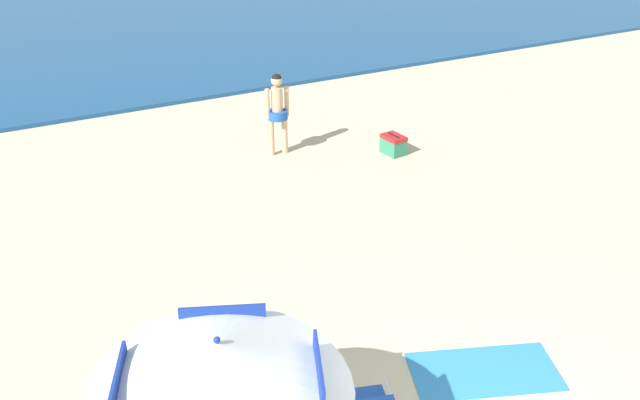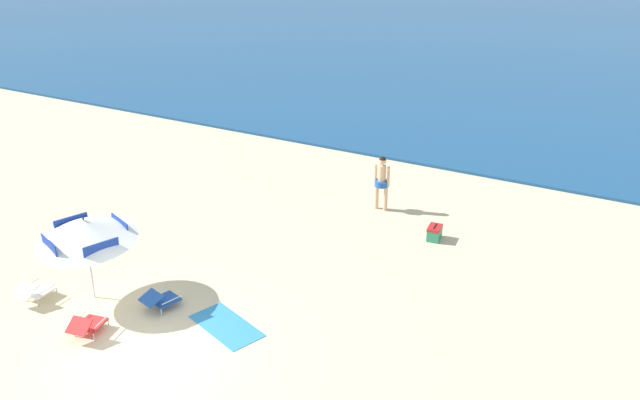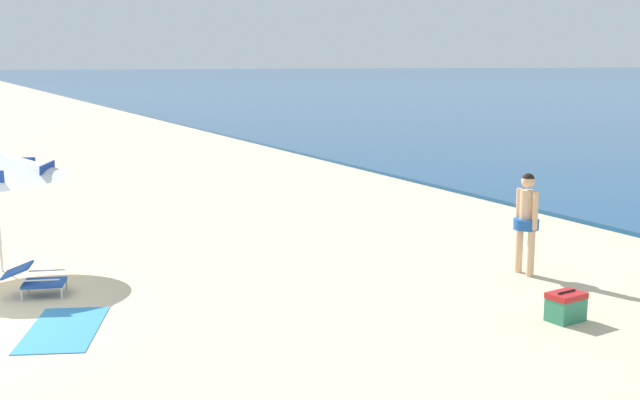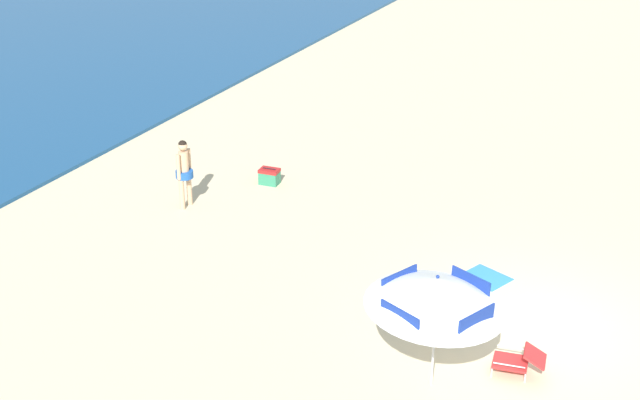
# 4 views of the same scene
# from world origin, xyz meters

# --- Properties ---
(ground_plane) EXTENTS (800.00, 800.00, 0.00)m
(ground_plane) POSITION_xyz_m (0.00, 0.00, 0.00)
(ground_plane) COLOR beige
(beach_umbrella_striped_main) EXTENTS (2.64, 2.67, 2.16)m
(beach_umbrella_striped_main) POSITION_xyz_m (-2.63, 1.20, 1.81)
(beach_umbrella_striped_main) COLOR silver
(beach_umbrella_striped_main) RESTS_ON ground
(lounge_chair_under_umbrella) EXTENTS (0.59, 0.90, 0.52)m
(lounge_chair_under_umbrella) POSITION_xyz_m (-3.76, 0.43, 0.27)
(lounge_chair_under_umbrella) COLOR white
(lounge_chair_under_umbrella) RESTS_ON ground
(lounge_chair_beside_umbrella) EXTENTS (0.68, 0.97, 0.52)m
(lounge_chair_beside_umbrella) POSITION_xyz_m (-1.65, -0.03, 0.27)
(lounge_chair_beside_umbrella) COLOR red
(lounge_chair_beside_umbrella) RESTS_ON ground
(lounge_chair_facing_sea) EXTENTS (0.76, 0.99, 0.51)m
(lounge_chair_facing_sea) POSITION_xyz_m (-0.88, 1.53, 0.28)
(lounge_chair_facing_sea) COLOR #1E4799
(lounge_chair_facing_sea) RESTS_ON ground
(person_standing_near_shore) EXTENTS (0.51, 0.42, 1.71)m
(person_standing_near_shore) POSITION_xyz_m (1.48, 8.98, 0.99)
(person_standing_near_shore) COLOR #D8A87F
(person_standing_near_shore) RESTS_ON ground
(cooler_box) EXTENTS (0.40, 0.53, 0.43)m
(cooler_box) POSITION_xyz_m (3.58, 7.87, 0.20)
(cooler_box) COLOR #2D7F5B
(cooler_box) RESTS_ON ground
(beach_towel) EXTENTS (2.00, 1.49, 0.01)m
(beach_towel) POSITION_xyz_m (0.86, 1.68, 0.01)
(beach_towel) COLOR #3384BC
(beach_towel) RESTS_ON ground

